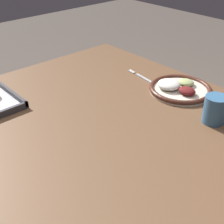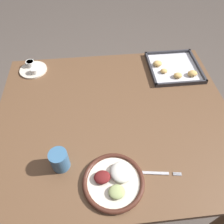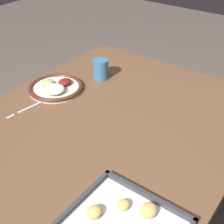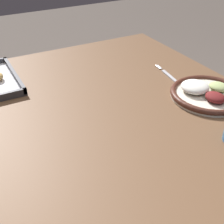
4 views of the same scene
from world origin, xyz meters
The scene contains 3 objects.
dining_table centered at (0.00, 0.00, 0.64)m, with size 1.19×1.01×0.73m.
dinner_plate centered at (-0.04, -0.34, 0.75)m, with size 0.25×0.25×0.04m.
fork centered at (0.13, -0.32, 0.74)m, with size 0.20×0.04×0.00m.
Camera 4 is at (-0.67, 0.36, 1.25)m, focal length 50.00 mm.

